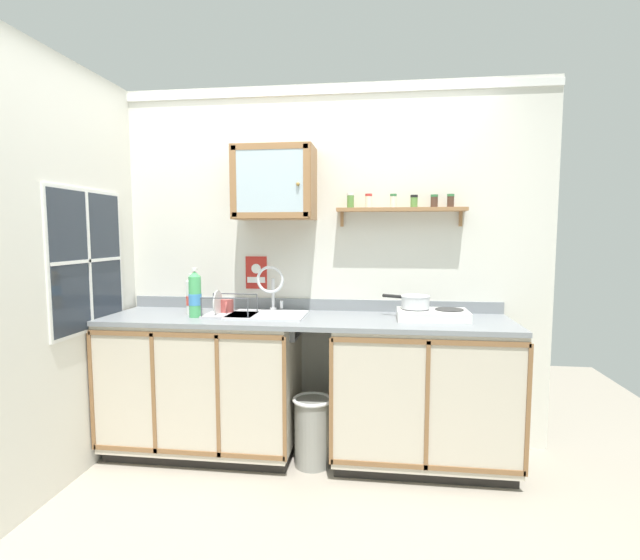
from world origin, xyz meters
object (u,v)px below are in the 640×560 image
object	(u,v)px
bottle_opaque_white_0	(192,297)
trash_bin	(313,430)
dish_rack	(228,312)
mug	(227,306)
hot_plate_stove	(432,315)
warning_sign	(256,273)
sink	(268,318)
wall_cabinet	(275,183)
bottle_juice_amber_2	(195,291)
saucepan	(415,301)
bottle_soda_green_1	(195,295)

from	to	relation	value
bottle_opaque_white_0	trash_bin	xyz separation A→B (m)	(0.83, -0.11, -0.84)
dish_rack	mug	bearing A→B (deg)	113.76
hot_plate_stove	warning_sign	world-z (taller)	warning_sign
sink	wall_cabinet	size ratio (longest dim) A/B	0.94
sink	bottle_juice_amber_2	size ratio (longest dim) A/B	1.64
sink	saucepan	bearing A→B (deg)	0.08
dish_rack	warning_sign	xyz separation A→B (m)	(0.11, 0.32, 0.24)
saucepan	dish_rack	bearing A→B (deg)	-177.37
wall_cabinet	bottle_juice_amber_2	bearing A→B (deg)	-176.38
wall_cabinet	bottle_opaque_white_0	bearing A→B (deg)	-163.96
bottle_juice_amber_2	dish_rack	size ratio (longest dim) A/B	0.92
hot_plate_stove	bottle_soda_green_1	xyz separation A→B (m)	(-1.52, -0.10, 0.11)
trash_bin	dish_rack	bearing A→B (deg)	170.41
sink	wall_cabinet	xyz separation A→B (m)	(0.03, 0.11, 0.89)
bottle_juice_amber_2	wall_cabinet	world-z (taller)	wall_cabinet
sink	bottle_soda_green_1	bearing A→B (deg)	-164.75
mug	trash_bin	distance (m)	1.00
bottle_opaque_white_0	bottle_juice_amber_2	bearing A→B (deg)	101.60
hot_plate_stove	warning_sign	distance (m)	1.27
wall_cabinet	warning_sign	size ratio (longest dim) A/B	2.30
wall_cabinet	trash_bin	bearing A→B (deg)	-42.22
wall_cabinet	warning_sign	xyz separation A→B (m)	(-0.18, 0.15, -0.62)
saucepan	mug	size ratio (longest dim) A/B	2.28
bottle_opaque_white_0	bottle_soda_green_1	xyz separation A→B (m)	(0.06, -0.08, 0.02)
mug	bottle_juice_amber_2	bearing A→B (deg)	168.67
dish_rack	mug	xyz separation A→B (m)	(-0.04, 0.08, 0.02)
bottle_soda_green_1	dish_rack	size ratio (longest dim) A/B	0.96
bottle_juice_amber_2	wall_cabinet	xyz separation A→B (m)	(0.56, 0.04, 0.74)
sink	wall_cabinet	bearing A→B (deg)	75.90
sink	mug	size ratio (longest dim) A/B	3.80
mug	sink	bearing A→B (deg)	-5.61
bottle_opaque_white_0	bottle_juice_amber_2	size ratio (longest dim) A/B	0.90
dish_rack	trash_bin	size ratio (longest dim) A/B	0.75
dish_rack	trash_bin	xyz separation A→B (m)	(0.58, -0.10, -0.74)
bottle_juice_amber_2	trash_bin	xyz separation A→B (m)	(0.86, -0.23, -0.86)
sink	saucepan	size ratio (longest dim) A/B	1.67
bottle_juice_amber_2	warning_sign	size ratio (longest dim) A/B	1.32
trash_bin	warning_sign	bearing A→B (deg)	138.46
sink	bottle_soda_green_1	distance (m)	0.50
dish_rack	wall_cabinet	bearing A→B (deg)	30.41
sink	bottle_juice_amber_2	xyz separation A→B (m)	(-0.54, 0.08, 0.16)
sink	hot_plate_stove	bearing A→B (deg)	-1.10
saucepan	wall_cabinet	xyz separation A→B (m)	(-0.93, 0.11, 0.77)
saucepan	mug	world-z (taller)	saucepan
bottle_opaque_white_0	warning_sign	bearing A→B (deg)	39.82
warning_sign	mug	bearing A→B (deg)	-122.24
dish_rack	warning_sign	size ratio (longest dim) A/B	1.44
warning_sign	saucepan	bearing A→B (deg)	-13.25
sink	bottle_soda_green_1	size ratio (longest dim) A/B	1.56
saucepan	bottle_opaque_white_0	xyz separation A→B (m)	(-1.47, -0.04, 0.01)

